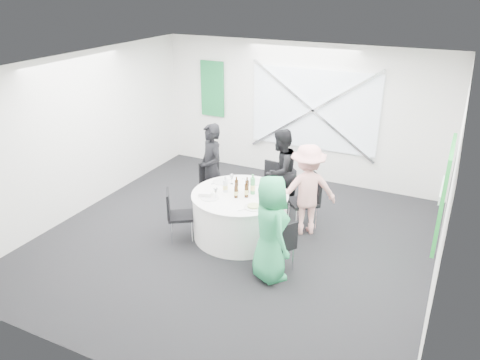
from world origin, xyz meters
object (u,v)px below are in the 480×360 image
at_px(chair_back_left, 212,183).
at_px(chair_front_left, 176,212).
at_px(banquet_table, 240,215).
at_px(chair_back_right, 308,196).
at_px(chair_back, 271,183).
at_px(person_woman_green, 271,229).
at_px(green_water_bottle, 253,186).
at_px(person_man_back, 280,171).
at_px(clear_water_bottle, 225,186).
at_px(person_man_back_left, 211,169).
at_px(chair_front_right, 282,243).
at_px(person_woman_pink, 307,190).

distance_m(chair_back_left, chair_front_left, 1.18).
xyz_separation_m(banquet_table, chair_back_right, (0.90, 0.77, 0.19)).
relative_size(chair_back, person_woman_green, 0.58).
relative_size(chair_back_right, green_water_bottle, 2.89).
relative_size(chair_back_left, person_man_back, 0.59).
distance_m(chair_back_left, person_man_back, 1.25).
xyz_separation_m(banquet_table, clear_water_bottle, (-0.24, -0.04, 0.48)).
distance_m(chair_front_left, green_water_bottle, 1.30).
xyz_separation_m(banquet_table, green_water_bottle, (0.18, 0.09, 0.51)).
height_order(banquet_table, person_man_back_left, person_man_back_left).
bearing_deg(person_man_back_left, chair_front_left, -54.99).
bearing_deg(chair_front_left, person_woman_green, -132.46).
bearing_deg(chair_front_left, person_man_back, -65.69).
relative_size(chair_back, chair_front_left, 1.05).
xyz_separation_m(chair_front_right, chair_front_left, (-1.86, 0.09, 0.03)).
distance_m(chair_back_right, green_water_bottle, 1.04).
bearing_deg(person_woman_pink, chair_back_right, -115.88).
distance_m(chair_back, person_woman_green, 2.12).
relative_size(chair_back, chair_back_right, 0.94).
xyz_separation_m(chair_back_left, chair_back_right, (1.76, 0.15, 0.04)).
xyz_separation_m(chair_front_right, person_man_back, (-0.75, 1.81, 0.29)).
bearing_deg(green_water_bottle, chair_front_right, -42.70).
bearing_deg(chair_front_left, clear_water_bottle, -83.04).
height_order(chair_back, green_water_bottle, green_water_bottle).
relative_size(chair_back_right, person_man_back_left, 0.59).
distance_m(chair_back_right, person_woman_pink, 0.27).
height_order(person_man_back, person_woman_green, person_woman_green).
bearing_deg(chair_back_left, green_water_bottle, -81.32).
bearing_deg(banquet_table, person_woman_pink, 32.44).
xyz_separation_m(chair_front_right, green_water_bottle, (-0.81, 0.74, 0.42)).
bearing_deg(person_man_back_left, person_woman_pink, 34.57).
xyz_separation_m(chair_back_left, chair_front_right, (1.85, -1.28, -0.06)).
bearing_deg(person_man_back_left, person_woman_green, -4.74).
distance_m(person_woman_pink, green_water_bottle, 0.90).
height_order(person_man_back_left, green_water_bottle, person_man_back_left).
bearing_deg(chair_back_right, person_man_back, -160.70).
height_order(chair_back_left, green_water_bottle, green_water_bottle).
height_order(chair_back_right, chair_front_right, chair_back_right).
distance_m(chair_back, chair_front_left, 1.92).
bearing_deg(person_man_back, banquet_table, 0.00).
bearing_deg(chair_front_right, clear_water_bottle, -83.00).
bearing_deg(chair_back_left, clear_water_bottle, -101.13).
relative_size(person_man_back, person_woman_pink, 1.00).
bearing_deg(chair_back_right, banquet_table, -90.00).
bearing_deg(person_woman_pink, chair_front_left, 0.24).
bearing_deg(banquet_table, person_man_back_left, 144.57).
relative_size(person_woman_green, green_water_bottle, 4.64).
height_order(chair_back_left, clear_water_bottle, clear_water_bottle).
relative_size(chair_back_right, chair_front_right, 1.18).
bearing_deg(person_woman_green, person_woman_pink, -47.42).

